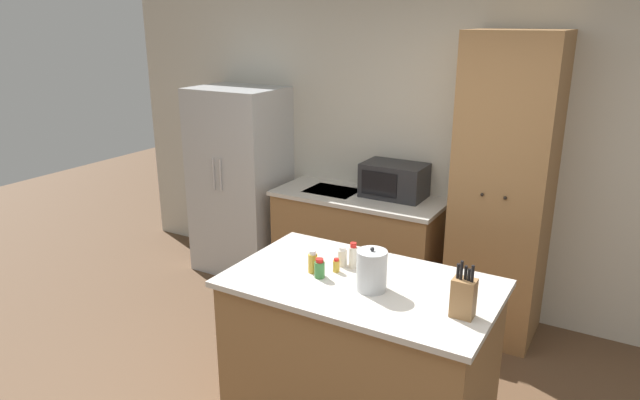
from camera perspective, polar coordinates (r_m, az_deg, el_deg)
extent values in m
cube|color=beige|center=(4.74, 15.80, 4.08)|extent=(7.20, 0.06, 2.60)
cube|color=#B7BABC|center=(5.49, -7.96, 1.89)|extent=(0.82, 0.64, 1.77)
cylinder|color=silver|center=(5.23, -10.61, 2.56)|extent=(0.02, 0.02, 0.30)
cylinder|color=silver|center=(5.18, -9.93, 2.45)|extent=(0.02, 0.02, 0.30)
cube|color=olive|center=(5.01, 3.78, -4.77)|extent=(1.43, 0.59, 0.90)
cube|color=beige|center=(4.85, 3.89, 0.32)|extent=(1.47, 0.63, 0.03)
cube|color=#9EA0A3|center=(4.96, 1.23, 0.89)|extent=(0.44, 0.34, 0.01)
cube|color=olive|center=(4.41, 17.88, 0.83)|extent=(0.65, 0.60, 2.29)
sphere|color=black|center=(4.13, 15.91, 0.52)|extent=(0.02, 0.02, 0.02)
sphere|color=black|center=(4.09, 18.02, 0.19)|extent=(0.02, 0.02, 0.02)
cube|color=olive|center=(3.56, 3.98, -15.00)|extent=(1.49, 0.86, 0.89)
cube|color=beige|center=(3.33, 4.15, -8.34)|extent=(1.55, 0.92, 0.03)
cube|color=#232326|center=(4.80, 7.44, 1.98)|extent=(0.52, 0.33, 0.29)
cube|color=black|center=(4.67, 5.92, 1.60)|extent=(0.31, 0.01, 0.20)
cube|color=olive|center=(2.99, 14.15, -9.48)|extent=(0.12, 0.09, 0.21)
cylinder|color=black|center=(2.94, 13.63, -6.91)|extent=(0.02, 0.02, 0.08)
cylinder|color=black|center=(2.93, 13.96, -6.83)|extent=(0.02, 0.02, 0.10)
cylinder|color=black|center=(2.94, 14.36, -7.05)|extent=(0.02, 0.02, 0.07)
cylinder|color=black|center=(2.93, 14.68, -7.24)|extent=(0.02, 0.02, 0.06)
cylinder|color=black|center=(2.91, 15.01, -7.14)|extent=(0.02, 0.02, 0.09)
cylinder|color=beige|center=(3.46, 3.33, -5.77)|extent=(0.05, 0.05, 0.13)
cylinder|color=red|center=(3.43, 3.36, -4.52)|extent=(0.04, 0.04, 0.03)
cylinder|color=gold|center=(3.42, 1.64, -6.63)|extent=(0.04, 0.04, 0.07)
cylinder|color=red|center=(3.40, 1.64, -5.98)|extent=(0.03, 0.03, 0.02)
cylinder|color=gold|center=(3.40, -0.73, -6.35)|extent=(0.06, 0.06, 0.12)
cylinder|color=silver|center=(3.37, -0.73, -5.26)|extent=(0.04, 0.04, 0.03)
cylinder|color=beige|center=(3.50, 2.25, -5.80)|extent=(0.06, 0.06, 0.10)
cylinder|color=silver|center=(3.47, 2.26, -4.88)|extent=(0.04, 0.04, 0.02)
cylinder|color=#337033|center=(3.34, -0.05, -6.99)|extent=(0.06, 0.06, 0.10)
cylinder|color=red|center=(3.31, -0.05, -6.06)|extent=(0.05, 0.05, 0.02)
cylinder|color=#B2B5B7|center=(3.18, 5.18, -7.03)|extent=(0.17, 0.17, 0.23)
sphere|color=#262628|center=(3.13, 5.25, -4.90)|extent=(0.02, 0.02, 0.02)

